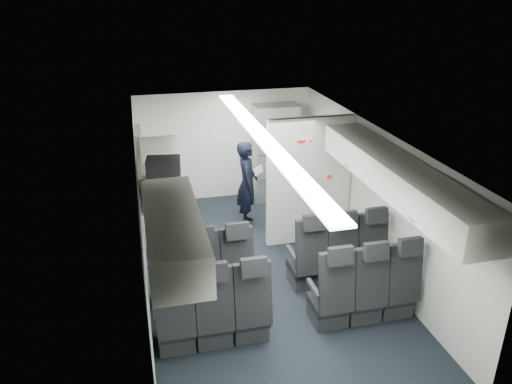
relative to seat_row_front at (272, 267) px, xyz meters
name	(u,v)px	position (x,y,z in m)	size (l,w,h in m)	color
cabin_shell	(263,204)	(0.00, 0.53, 0.72)	(3.41, 6.01, 2.16)	black
seat_row_front	(272,267)	(0.00, 0.00, 0.00)	(3.33, 0.56, 1.24)	black
seat_row_mid	(291,304)	(0.00, -0.90, 0.00)	(3.33, 0.56, 1.24)	black
overhead_bin_left_rear	(173,232)	(-1.40, -1.47, 1.46)	(0.53, 1.80, 0.40)	silver
overhead_bin_left_front_open	(158,179)	(-1.44, 0.28, 1.33)	(0.64, 1.70, 0.72)	#9E9E93
overhead_bin_right_rear	(435,204)	(1.40, -1.47, 1.46)	(0.53, 1.80, 0.40)	silver
overhead_bin_right_front	(365,153)	(1.40, 0.28, 1.46)	(0.53, 1.70, 0.40)	silver
bulkhead_partition	(309,181)	(0.98, 1.33, 0.67)	(1.40, 0.15, 2.13)	silver
galley_unit	(275,152)	(0.95, 3.25, 0.55)	(0.85, 0.52, 1.90)	#939399
boarding_door	(143,186)	(-1.64, 2.09, 0.55)	(0.12, 1.27, 1.86)	silver
flight_attendant	(247,184)	(0.15, 2.19, 0.37)	(0.57, 0.37, 1.55)	black
carry_on_bag	(164,168)	(-1.36, 0.48, 1.42)	(0.43, 0.30, 0.26)	black
papers	(258,171)	(0.34, 2.14, 0.62)	(0.19, 0.02, 0.13)	white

